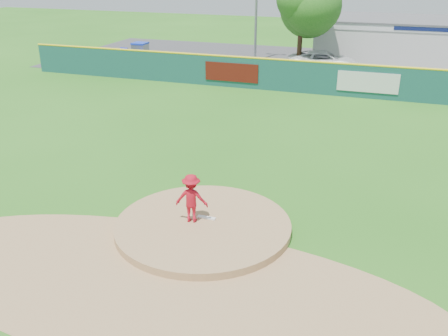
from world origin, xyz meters
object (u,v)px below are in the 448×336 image
(pool_building_grp, at_px, (412,39))
(playground_slide, at_px, (140,54))
(van, at_px, (324,61))
(deciduous_tree, at_px, (302,7))
(pitcher, at_px, (191,198))

(pool_building_grp, bearing_deg, playground_slide, -155.50)
(van, bearing_deg, deciduous_tree, 78.94)
(pool_building_grp, xyz_separation_m, playground_slide, (-20.26, -9.24, -0.80))
(van, xyz_separation_m, deciduous_tree, (-1.87, -0.03, 3.80))
(pitcher, bearing_deg, pool_building_grp, -111.62)
(van, relative_size, pool_building_grp, 0.35)
(van, height_order, deciduous_tree, deciduous_tree)
(playground_slide, relative_size, deciduous_tree, 0.42)
(pool_building_grp, bearing_deg, pitcher, -101.26)
(van, xyz_separation_m, pool_building_grp, (6.13, 6.97, 0.91))
(deciduous_tree, bearing_deg, van, 0.85)
(pitcher, bearing_deg, deciduous_tree, -96.63)
(van, distance_m, pool_building_grp, 9.33)
(pitcher, height_order, deciduous_tree, deciduous_tree)
(pitcher, bearing_deg, playground_slide, -68.95)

